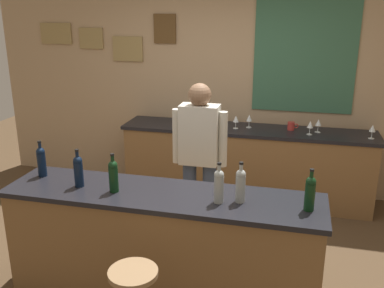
{
  "coord_description": "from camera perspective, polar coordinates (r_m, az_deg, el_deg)",
  "views": [
    {
      "loc": [
        0.96,
        -3.28,
        2.28
      ],
      "look_at": [
        0.03,
        0.45,
        1.05
      ],
      "focal_mm": 40.53,
      "sensor_mm": 36.0,
      "label": 1
    }
  ],
  "objects": [
    {
      "name": "ground_plane",
      "position": [
        4.1,
        -1.99,
        -16.0
      ],
      "size": [
        10.0,
        10.0,
        0.0
      ],
      "primitive_type": "plane",
      "color": "#4C3823"
    },
    {
      "name": "back_wall",
      "position": [
        5.46,
        3.98,
        8.64
      ],
      "size": [
        6.0,
        0.09,
        2.8
      ],
      "color": "tan",
      "rests_on": "ground_plane"
    },
    {
      "name": "bar_counter",
      "position": [
        3.53,
        -3.9,
        -13.24
      ],
      "size": [
        2.46,
        0.6,
        0.92
      ],
      "color": "brown",
      "rests_on": "ground_plane"
    },
    {
      "name": "side_counter",
      "position": [
        5.28,
        7.09,
        -2.64
      ],
      "size": [
        2.97,
        0.56,
        0.9
      ],
      "color": "brown",
      "rests_on": "ground_plane"
    },
    {
      "name": "bartender",
      "position": [
        4.07,
        0.98,
        -1.51
      ],
      "size": [
        0.52,
        0.21,
        1.62
      ],
      "color": "#384766",
      "rests_on": "ground_plane"
    },
    {
      "name": "wine_bottle_a",
      "position": [
        3.8,
        -19.21,
        -2.07
      ],
      "size": [
        0.07,
        0.07,
        0.31
      ],
      "color": "black",
      "rests_on": "bar_counter"
    },
    {
      "name": "wine_bottle_b",
      "position": [
        3.5,
        -14.72,
        -3.33
      ],
      "size": [
        0.07,
        0.07,
        0.31
      ],
      "color": "black",
      "rests_on": "bar_counter"
    },
    {
      "name": "wine_bottle_c",
      "position": [
        3.34,
        -10.31,
        -4.02
      ],
      "size": [
        0.07,
        0.07,
        0.31
      ],
      "color": "black",
      "rests_on": "bar_counter"
    },
    {
      "name": "wine_bottle_d",
      "position": [
        3.12,
        3.56,
        -5.39
      ],
      "size": [
        0.07,
        0.07,
        0.31
      ],
      "color": "#999E99",
      "rests_on": "bar_counter"
    },
    {
      "name": "wine_bottle_e",
      "position": [
        3.14,
        6.41,
        -5.3
      ],
      "size": [
        0.07,
        0.07,
        0.31
      ],
      "color": "#999E99",
      "rests_on": "bar_counter"
    },
    {
      "name": "wine_bottle_f",
      "position": [
        3.1,
        15.27,
        -6.12
      ],
      "size": [
        0.07,
        0.07,
        0.31
      ],
      "color": "black",
      "rests_on": "bar_counter"
    },
    {
      "name": "wine_glass_a",
      "position": [
        5.1,
        5.79,
        3.24
      ],
      "size": [
        0.07,
        0.07,
        0.16
      ],
      "color": "silver",
      "rests_on": "side_counter"
    },
    {
      "name": "wine_glass_b",
      "position": [
        5.16,
        7.53,
        3.35
      ],
      "size": [
        0.07,
        0.07,
        0.16
      ],
      "color": "silver",
      "rests_on": "side_counter"
    },
    {
      "name": "wine_glass_c",
      "position": [
        5.01,
        15.29,
        2.42
      ],
      "size": [
        0.07,
        0.07,
        0.16
      ],
      "color": "silver",
      "rests_on": "side_counter"
    },
    {
      "name": "wine_glass_d",
      "position": [
        5.12,
        16.3,
        2.67
      ],
      "size": [
        0.07,
        0.07,
        0.16
      ],
      "color": "silver",
      "rests_on": "side_counter"
    },
    {
      "name": "wine_glass_e",
      "position": [
        5.07,
        22.66,
        1.86
      ],
      "size": [
        0.07,
        0.07,
        0.16
      ],
      "color": "silver",
      "rests_on": "side_counter"
    },
    {
      "name": "coffee_mug",
      "position": [
        5.16,
        12.93,
        2.33
      ],
      "size": [
        0.13,
        0.08,
        0.09
      ],
      "color": "#B2332D",
      "rests_on": "side_counter"
    }
  ]
}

